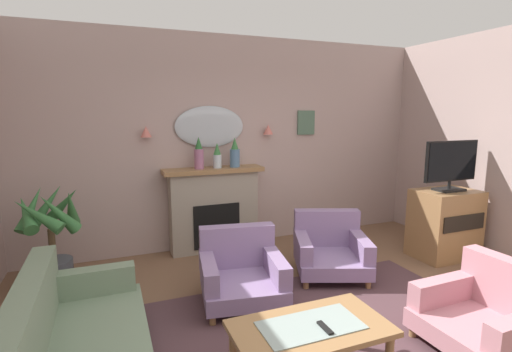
# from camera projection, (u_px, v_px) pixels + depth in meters

# --- Properties ---
(wall_back) EXTENTS (6.85, 0.10, 2.95)m
(wall_back) POSITION_uv_depth(u_px,v_px,m) (235.00, 143.00, 5.40)
(wall_back) COLOR #B29993
(wall_back) RESTS_ON ground
(patterned_rug) EXTENTS (3.20, 2.40, 0.01)m
(patterned_rug) POSITION_uv_depth(u_px,v_px,m) (337.00, 339.00, 3.20)
(patterned_rug) COLOR #4C3338
(patterned_rug) RESTS_ON ground
(fireplace) EXTENTS (1.36, 0.36, 1.16)m
(fireplace) POSITION_uv_depth(u_px,v_px,m) (214.00, 210.00, 5.21)
(fireplace) COLOR gray
(fireplace) RESTS_ON ground
(mantel_vase_left) EXTENTS (0.12, 0.12, 0.43)m
(mantel_vase_left) POSITION_uv_depth(u_px,v_px,m) (199.00, 155.00, 4.98)
(mantel_vase_left) COLOR #9E6084
(mantel_vase_left) RESTS_ON fireplace
(mantel_vase_right) EXTENTS (0.11, 0.11, 0.34)m
(mantel_vase_right) POSITION_uv_depth(u_px,v_px,m) (217.00, 156.00, 5.07)
(mantel_vase_right) COLOR silver
(mantel_vase_right) RESTS_ON fireplace
(mantel_vase_centre) EXTENTS (0.14, 0.14, 0.41)m
(mantel_vase_centre) POSITION_uv_depth(u_px,v_px,m) (235.00, 154.00, 5.16)
(mantel_vase_centre) COLOR #4C7093
(mantel_vase_centre) RESTS_ON fireplace
(wall_mirror) EXTENTS (0.96, 0.06, 0.56)m
(wall_mirror) POSITION_uv_depth(u_px,v_px,m) (210.00, 127.00, 5.15)
(wall_mirror) COLOR #B2BCC6
(wall_sconce_left) EXTENTS (0.14, 0.14, 0.14)m
(wall_sconce_left) POSITION_uv_depth(u_px,v_px,m) (146.00, 132.00, 4.80)
(wall_sconce_left) COLOR #D17066
(wall_sconce_right) EXTENTS (0.14, 0.14, 0.14)m
(wall_sconce_right) POSITION_uv_depth(u_px,v_px,m) (268.00, 129.00, 5.42)
(wall_sconce_right) COLOR #D17066
(framed_picture) EXTENTS (0.28, 0.03, 0.36)m
(framed_picture) POSITION_uv_depth(u_px,v_px,m) (306.00, 123.00, 5.69)
(framed_picture) COLOR #4C6B56
(coffee_table) EXTENTS (1.10, 0.60, 0.45)m
(coffee_table) POSITION_uv_depth(u_px,v_px,m) (310.00, 333.00, 2.63)
(coffee_table) COLOR olive
(coffee_table) RESTS_ON ground
(tv_remote) EXTENTS (0.04, 0.16, 0.02)m
(tv_remote) POSITION_uv_depth(u_px,v_px,m) (325.00, 328.00, 2.57)
(tv_remote) COLOR black
(tv_remote) RESTS_ON coffee_table
(floral_couch) EXTENTS (0.86, 1.72, 0.76)m
(floral_couch) POSITION_uv_depth(u_px,v_px,m) (71.00, 341.00, 2.65)
(floral_couch) COLOR gray
(floral_couch) RESTS_ON ground
(armchair_in_corner) EXTENTS (0.84, 0.84, 0.71)m
(armchair_in_corner) POSITION_uv_depth(u_px,v_px,m) (488.00, 313.00, 3.04)
(armchair_in_corner) COLOR #B77A84
(armchair_in_corner) RESTS_ON ground
(armchair_by_coffee_table) EXTENTS (1.04, 1.05, 0.71)m
(armchair_by_coffee_table) POSITION_uv_depth(u_px,v_px,m) (330.00, 248.00, 4.49)
(armchair_by_coffee_table) COLOR gray
(armchair_by_coffee_table) RESTS_ON ground
(armchair_beside_couch) EXTENTS (0.93, 0.94, 0.71)m
(armchair_beside_couch) POSITION_uv_depth(u_px,v_px,m) (241.00, 271.00, 3.85)
(armchair_beside_couch) COLOR gray
(armchair_beside_couch) RESTS_ON ground
(tv_cabinet) EXTENTS (0.80, 0.57, 0.90)m
(tv_cabinet) POSITION_uv_depth(u_px,v_px,m) (445.00, 224.00, 4.98)
(tv_cabinet) COLOR olive
(tv_cabinet) RESTS_ON ground
(tv_flatscreen) EXTENTS (0.84, 0.24, 0.65)m
(tv_flatscreen) POSITION_uv_depth(u_px,v_px,m) (451.00, 164.00, 4.82)
(tv_flatscreen) COLOR black
(tv_flatscreen) RESTS_ON tv_cabinet
(potted_plant_tall_palm) EXTENTS (0.71, 0.72, 1.15)m
(potted_plant_tall_palm) POSITION_uv_depth(u_px,v_px,m) (51.00, 235.00, 4.01)
(potted_plant_tall_palm) COLOR #474C56
(potted_plant_tall_palm) RESTS_ON ground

